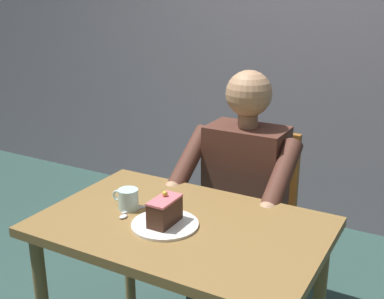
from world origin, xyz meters
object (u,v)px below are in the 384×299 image
(cake_slice, at_px, (165,211))
(dessert_spoon, at_px, (128,213))
(dining_table, at_px, (182,246))
(chair, at_px, (252,213))
(seated_person, at_px, (238,199))
(coffee_cup, at_px, (128,198))

(cake_slice, bearing_deg, dessert_spoon, -3.49)
(dining_table, distance_m, cake_slice, 0.17)
(dining_table, xyz_separation_m, chair, (0.00, -0.69, -0.16))
(chair, height_order, seated_person, seated_person)
(chair, height_order, coffee_cup, chair)
(dining_table, xyz_separation_m, cake_slice, (0.04, 0.05, 0.16))
(dining_table, height_order, dessert_spoon, dessert_spoon)
(chair, distance_m, cake_slice, 0.81)
(cake_slice, distance_m, dessert_spoon, 0.18)
(dining_table, relative_size, cake_slice, 7.56)
(seated_person, bearing_deg, chair, -90.00)
(seated_person, bearing_deg, dessert_spoon, 69.52)
(cake_slice, bearing_deg, coffee_cup, -15.27)
(dining_table, bearing_deg, cake_slice, 52.22)
(chair, distance_m, seated_person, 0.23)
(dining_table, bearing_deg, coffee_cup, -0.94)
(coffee_cup, bearing_deg, dessert_spoon, 124.45)
(cake_slice, relative_size, dessert_spoon, 0.97)
(seated_person, relative_size, coffee_cup, 10.66)
(coffee_cup, distance_m, dessert_spoon, 0.07)
(coffee_cup, bearing_deg, cake_slice, 164.73)
(chair, distance_m, dessert_spoon, 0.80)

